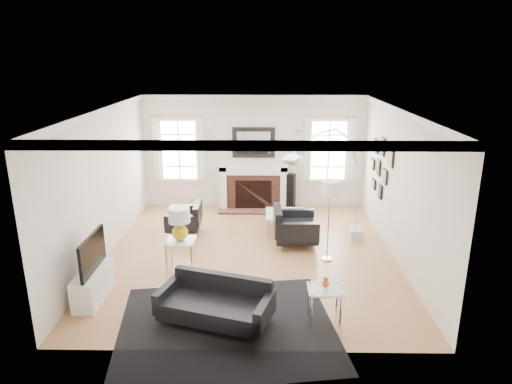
{
  "coord_description": "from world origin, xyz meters",
  "views": [
    {
      "loc": [
        0.23,
        -8.12,
        3.75
      ],
      "look_at": [
        0.1,
        0.3,
        1.19
      ],
      "focal_mm": 32.0,
      "sensor_mm": 36.0,
      "label": 1
    }
  ],
  "objects_px": {
    "armchair_left": "(186,219)",
    "coffee_table": "(286,215)",
    "fireplace": "(254,188)",
    "armchair_right": "(293,228)",
    "sofa": "(216,304)",
    "gourd_lamp": "(179,222)",
    "arc_floor_lamp": "(327,184)"
  },
  "relations": [
    {
      "from": "sofa",
      "to": "armchair_left",
      "type": "height_order",
      "value": "armchair_left"
    },
    {
      "from": "armchair_left",
      "to": "arc_floor_lamp",
      "type": "relative_size",
      "value": 0.32
    },
    {
      "from": "sofa",
      "to": "coffee_table",
      "type": "bearing_deg",
      "value": 72.21
    },
    {
      "from": "fireplace",
      "to": "arc_floor_lamp",
      "type": "bearing_deg",
      "value": -59.42
    },
    {
      "from": "coffee_table",
      "to": "gourd_lamp",
      "type": "height_order",
      "value": "gourd_lamp"
    },
    {
      "from": "coffee_table",
      "to": "armchair_left",
      "type": "bearing_deg",
      "value": -175.04
    },
    {
      "from": "gourd_lamp",
      "to": "armchair_right",
      "type": "bearing_deg",
      "value": 29.71
    },
    {
      "from": "fireplace",
      "to": "gourd_lamp",
      "type": "bearing_deg",
      "value": -109.72
    },
    {
      "from": "sofa",
      "to": "armchair_left",
      "type": "xyz_separation_m",
      "value": [
        -1.0,
        3.44,
        0.01
      ]
    },
    {
      "from": "armchair_left",
      "to": "armchair_right",
      "type": "bearing_deg",
      "value": -14.83
    },
    {
      "from": "fireplace",
      "to": "armchair_left",
      "type": "distance_m",
      "value": 2.2
    },
    {
      "from": "fireplace",
      "to": "armchair_right",
      "type": "height_order",
      "value": "fireplace"
    },
    {
      "from": "coffee_table",
      "to": "fireplace",
      "type": "bearing_deg",
      "value": 116.75
    },
    {
      "from": "coffee_table",
      "to": "gourd_lamp",
      "type": "bearing_deg",
      "value": -134.84
    },
    {
      "from": "sofa",
      "to": "armchair_right",
      "type": "distance_m",
      "value": 3.12
    },
    {
      "from": "armchair_right",
      "to": "gourd_lamp",
      "type": "height_order",
      "value": "gourd_lamp"
    },
    {
      "from": "armchair_left",
      "to": "coffee_table",
      "type": "height_order",
      "value": "armchair_left"
    },
    {
      "from": "armchair_right",
      "to": "sofa",
      "type": "bearing_deg",
      "value": -114.19
    },
    {
      "from": "coffee_table",
      "to": "arc_floor_lamp",
      "type": "bearing_deg",
      "value": -54.48
    },
    {
      "from": "coffee_table",
      "to": "gourd_lamp",
      "type": "distance_m",
      "value": 2.84
    },
    {
      "from": "sofa",
      "to": "arc_floor_lamp",
      "type": "xyz_separation_m",
      "value": [
        1.9,
        2.6,
        1.06
      ]
    },
    {
      "from": "armchair_left",
      "to": "gourd_lamp",
      "type": "distance_m",
      "value": 1.9
    },
    {
      "from": "gourd_lamp",
      "to": "sofa",
      "type": "bearing_deg",
      "value": -64.3
    },
    {
      "from": "sofa",
      "to": "arc_floor_lamp",
      "type": "distance_m",
      "value": 3.39
    },
    {
      "from": "sofa",
      "to": "arc_floor_lamp",
      "type": "bearing_deg",
      "value": 53.81
    },
    {
      "from": "fireplace",
      "to": "armchair_right",
      "type": "relative_size",
      "value": 1.74
    },
    {
      "from": "armchair_left",
      "to": "sofa",
      "type": "bearing_deg",
      "value": -73.78
    },
    {
      "from": "fireplace",
      "to": "coffee_table",
      "type": "distance_m",
      "value": 1.64
    },
    {
      "from": "armchair_left",
      "to": "arc_floor_lamp",
      "type": "bearing_deg",
      "value": -16.21
    },
    {
      "from": "armchair_right",
      "to": "arc_floor_lamp",
      "type": "bearing_deg",
      "value": -21.05
    },
    {
      "from": "armchair_left",
      "to": "armchair_right",
      "type": "distance_m",
      "value": 2.36
    },
    {
      "from": "armchair_right",
      "to": "arc_floor_lamp",
      "type": "height_order",
      "value": "arc_floor_lamp"
    }
  ]
}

